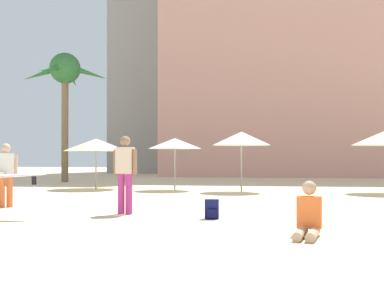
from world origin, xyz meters
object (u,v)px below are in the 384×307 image
at_px(cafe_umbrella_3, 175,144).
at_px(person_near_left, 308,217).
at_px(person_mid_left, 3,173).
at_px(cafe_umbrella_2, 96,145).
at_px(person_far_left, 125,171).
at_px(backpack, 212,210).
at_px(beach_towel, 260,222).
at_px(palm_tree_far_left, 65,76).
at_px(cafe_umbrella_1, 241,139).

xyz_separation_m(cafe_umbrella_3, person_near_left, (4.36, -11.25, -1.58)).
relative_size(cafe_umbrella_3, person_mid_left, 0.81).
distance_m(cafe_umbrella_2, person_far_left, 9.61).
distance_m(backpack, person_mid_left, 5.91).
height_order(beach_towel, person_far_left, person_far_left).
distance_m(backpack, person_near_left, 2.79).
height_order(beach_towel, backpack, backpack).
xyz_separation_m(beach_towel, person_mid_left, (-6.70, 1.99, 0.91)).
relative_size(cafe_umbrella_2, person_near_left, 2.74).
height_order(beach_towel, person_mid_left, person_mid_left).
xyz_separation_m(palm_tree_far_left, backpack, (9.71, -14.89, -5.56)).
bearing_deg(palm_tree_far_left, cafe_umbrella_1, -32.81).
relative_size(cafe_umbrella_1, cafe_umbrella_2, 0.85).
bearing_deg(beach_towel, person_near_left, -63.81).
xyz_separation_m(palm_tree_far_left, cafe_umbrella_2, (3.76, -5.51, -3.90)).
distance_m(cafe_umbrella_3, person_near_left, 12.17).
relative_size(cafe_umbrella_1, cafe_umbrella_3, 1.07).
xyz_separation_m(cafe_umbrella_1, backpack, (-0.21, -8.50, -1.86)).
bearing_deg(cafe_umbrella_2, cafe_umbrella_3, -3.82).
bearing_deg(person_near_left, cafe_umbrella_1, -159.98).
distance_m(palm_tree_far_left, person_far_left, 16.86).
distance_m(cafe_umbrella_1, cafe_umbrella_2, 6.22).
bearing_deg(cafe_umbrella_1, person_far_left, -106.30).
xyz_separation_m(cafe_umbrella_1, person_far_left, (-2.30, -7.88, -1.06)).
distance_m(palm_tree_far_left, cafe_umbrella_1, 12.37).
distance_m(cafe_umbrella_1, person_mid_left, 9.19).
bearing_deg(backpack, cafe_umbrella_3, -171.45).
bearing_deg(cafe_umbrella_1, person_mid_left, -130.11).
bearing_deg(person_near_left, palm_tree_far_left, -134.52).
bearing_deg(cafe_umbrella_1, beach_towel, -84.73).
bearing_deg(cafe_umbrella_1, palm_tree_far_left, 147.19).
bearing_deg(person_near_left, cafe_umbrella_2, -134.58).
height_order(palm_tree_far_left, person_far_left, palm_tree_far_left).
relative_size(backpack, person_far_left, 0.23).
distance_m(cafe_umbrella_2, person_mid_left, 7.92).
xyz_separation_m(cafe_umbrella_2, cafe_umbrella_3, (3.43, -0.23, 0.04)).
height_order(person_mid_left, person_near_left, person_mid_left).
distance_m(beach_towel, person_mid_left, 7.05).
height_order(palm_tree_far_left, beach_towel, palm_tree_far_left).
xyz_separation_m(backpack, person_near_left, (1.84, -2.09, 0.12)).
bearing_deg(person_far_left, beach_towel, 81.94).
bearing_deg(person_far_left, cafe_umbrella_1, 174.67).
height_order(cafe_umbrella_2, person_far_left, cafe_umbrella_2).
xyz_separation_m(palm_tree_far_left, beach_towel, (10.75, -15.36, -5.76)).
relative_size(person_mid_left, person_near_left, 2.72).
bearing_deg(cafe_umbrella_3, palm_tree_far_left, 141.40).
bearing_deg(cafe_umbrella_3, backpack, -74.61).
distance_m(person_mid_left, person_far_left, 3.68).
relative_size(cafe_umbrella_3, person_near_left, 2.19).
bearing_deg(cafe_umbrella_1, backpack, -91.41).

